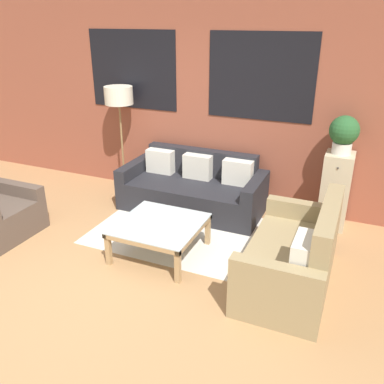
% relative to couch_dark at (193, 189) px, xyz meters
% --- Properties ---
extents(ground_plane, '(16.00, 16.00, 0.00)m').
position_rel_couch_dark_xyz_m(ground_plane, '(-0.21, -1.95, -0.29)').
color(ground_plane, '#AD7F51').
extents(wall_back_brick, '(8.40, 0.09, 2.80)m').
position_rel_couch_dark_xyz_m(wall_back_brick, '(-0.21, 0.49, 1.12)').
color(wall_back_brick, brown).
rests_on(wall_back_brick, ground_plane).
extents(rug, '(2.15, 1.55, 0.00)m').
position_rel_couch_dark_xyz_m(rug, '(0.14, -0.72, -0.28)').
color(rug, silver).
rests_on(rug, ground_plane).
extents(couch_dark, '(1.96, 0.88, 0.78)m').
position_rel_couch_dark_xyz_m(couch_dark, '(0.00, 0.00, 0.00)').
color(couch_dark, '#232328').
rests_on(couch_dark, ground_plane).
extents(settee_vintage, '(0.80, 1.49, 0.92)m').
position_rel_couch_dark_xyz_m(settee_vintage, '(1.63, -1.28, 0.02)').
color(settee_vintage, '#99845B').
rests_on(settee_vintage, ground_plane).
extents(coffee_table, '(0.91, 0.91, 0.40)m').
position_rel_couch_dark_xyz_m(coffee_table, '(0.14, -1.28, 0.05)').
color(coffee_table, silver).
rests_on(coffee_table, ground_plane).
extents(floor_lamp, '(0.41, 0.41, 1.60)m').
position_rel_couch_dark_xyz_m(floor_lamp, '(-1.24, 0.16, 1.12)').
color(floor_lamp, olive).
rests_on(floor_lamp, ground_plane).
extents(drawer_cabinet, '(0.34, 0.40, 0.98)m').
position_rel_couch_dark_xyz_m(drawer_cabinet, '(1.85, 0.22, 0.20)').
color(drawer_cabinet, '#C6B793').
rests_on(drawer_cabinet, ground_plane).
extents(potted_plant, '(0.35, 0.35, 0.46)m').
position_rel_couch_dark_xyz_m(potted_plant, '(1.85, 0.22, 0.95)').
color(potted_plant, silver).
rests_on(potted_plant, drawer_cabinet).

